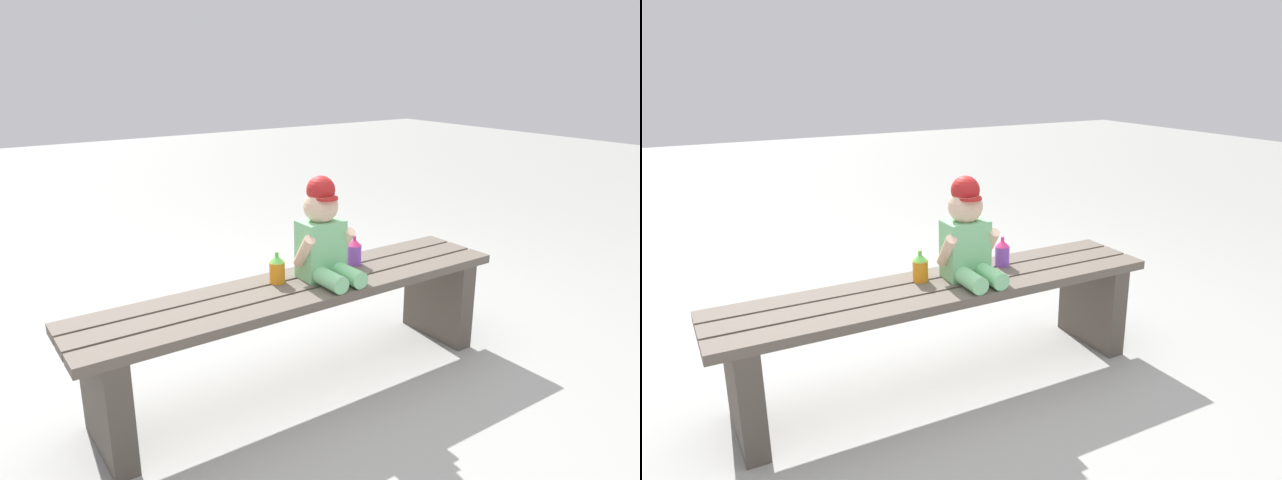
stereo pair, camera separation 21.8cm
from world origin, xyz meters
The scene contains 5 objects.
ground_plane centered at (0.00, 0.00, 0.00)m, with size 16.00×16.00×0.00m, color #999993.
park_bench centered at (0.00, 0.00, 0.30)m, with size 1.75×0.36×0.42m.
child_figure centered at (0.11, 0.01, 0.60)m, with size 0.23×0.27×0.40m.
sippy_cup_left centered at (-0.06, 0.07, 0.48)m, with size 0.06×0.06×0.12m.
sippy_cup_right centered at (0.31, 0.07, 0.48)m, with size 0.06×0.06×0.12m.
Camera 2 is at (-0.95, -1.88, 1.25)m, focal length 32.91 mm.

